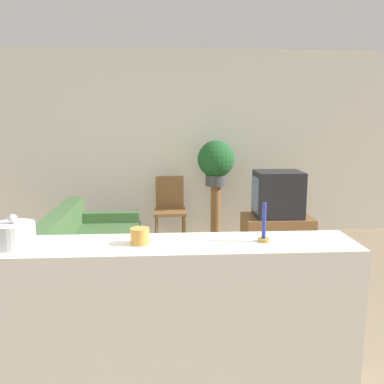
% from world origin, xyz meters
% --- Properties ---
extents(ground_plane, '(14.00, 14.00, 0.00)m').
position_xyz_m(ground_plane, '(0.00, 0.00, 0.00)').
color(ground_plane, gray).
extents(wall_back, '(9.00, 0.06, 2.70)m').
position_xyz_m(wall_back, '(0.00, 3.43, 1.35)').
color(wall_back, silver).
rests_on(wall_back, ground_plane).
extents(couch, '(0.92, 2.06, 0.73)m').
position_xyz_m(couch, '(-0.68, 1.54, 0.26)').
color(couch, '#476B3D').
rests_on(couch, ground_plane).
extents(tv_stand, '(0.86, 0.58, 0.48)m').
position_xyz_m(tv_stand, '(1.60, 2.36, 0.24)').
color(tv_stand, olive).
rests_on(tv_stand, ground_plane).
extents(television, '(0.60, 0.49, 0.58)m').
position_xyz_m(television, '(1.59, 2.36, 0.77)').
color(television, '#232328').
rests_on(television, tv_stand).
extents(wooden_chair, '(0.44, 0.44, 0.91)m').
position_xyz_m(wooden_chair, '(0.22, 2.97, 0.51)').
color(wooden_chair, olive).
rests_on(wooden_chair, ground_plane).
extents(plant_stand, '(0.14, 0.14, 0.78)m').
position_xyz_m(plant_stand, '(0.88, 3.02, 0.39)').
color(plant_stand, olive).
rests_on(plant_stand, ground_plane).
extents(potted_plant, '(0.52, 0.52, 0.64)m').
position_xyz_m(potted_plant, '(0.88, 3.02, 1.13)').
color(potted_plant, '#4C4C51').
rests_on(potted_plant, plant_stand).
extents(foreground_counter, '(2.58, 0.44, 1.03)m').
position_xyz_m(foreground_counter, '(0.00, -0.51, 0.52)').
color(foreground_counter, white).
rests_on(foreground_counter, ground_plane).
extents(decorative_bowl, '(0.24, 0.24, 0.19)m').
position_xyz_m(decorative_bowl, '(-0.70, -0.51, 1.10)').
color(decorative_bowl, silver).
rests_on(decorative_bowl, foreground_counter).
extents(candle_jar, '(0.11, 0.11, 0.09)m').
position_xyz_m(candle_jar, '(0.01, -0.51, 1.08)').
color(candle_jar, gold).
rests_on(candle_jar, foreground_counter).
extents(candlestick, '(0.07, 0.07, 0.23)m').
position_xyz_m(candlestick, '(0.74, -0.51, 1.11)').
color(candlestick, '#B7933D').
rests_on(candlestick, foreground_counter).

